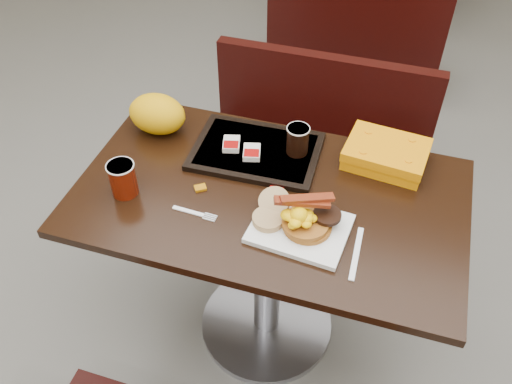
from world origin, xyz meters
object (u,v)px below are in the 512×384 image
(bench_near_n, at_px, (312,151))
(fork, at_px, (188,211))
(bench_far_s, at_px, (358,27))
(platter, at_px, (300,229))
(coffee_cup_near, at_px, (123,179))
(table_near, at_px, (268,268))
(pancake_stack, at_px, (308,224))
(hashbrown_sleeve_left, at_px, (231,144))
(clamshell, at_px, (386,154))
(paper_bag, at_px, (157,114))
(tray, at_px, (256,151))
(hashbrown_sleeve_right, at_px, (252,152))
(knife, at_px, (356,253))
(coffee_cup_far, at_px, (298,140))

(bench_near_n, relative_size, fork, 7.13)
(bench_far_s, height_order, platter, platter)
(coffee_cup_near, bearing_deg, platter, 0.77)
(table_near, distance_m, pancake_stack, 0.45)
(pancake_stack, relative_size, hashbrown_sleeve_left, 1.92)
(table_near, distance_m, fork, 0.46)
(bench_near_n, height_order, clamshell, clamshell)
(platter, bearing_deg, paper_bag, 156.96)
(tray, bearing_deg, coffee_cup_near, -139.96)
(bench_near_n, distance_m, coffee_cup_near, 1.03)
(bench_near_n, relative_size, tray, 2.41)
(hashbrown_sleeve_right, bearing_deg, fork, -125.46)
(bench_near_n, bearing_deg, platter, -81.24)
(platter, height_order, knife, platter)
(coffee_cup_near, xyz_separation_m, fork, (0.22, -0.02, -0.05))
(bench_far_s, height_order, paper_bag, paper_bag)
(pancake_stack, distance_m, fork, 0.36)
(hashbrown_sleeve_right, bearing_deg, table_near, -68.31)
(hashbrown_sleeve_left, bearing_deg, tray, -7.16)
(platter, bearing_deg, bench_near_n, 103.70)
(hashbrown_sleeve_left, height_order, paper_bag, paper_bag)
(platter, relative_size, paper_bag, 1.38)
(coffee_cup_near, bearing_deg, pancake_stack, 1.17)
(pancake_stack, bearing_deg, platter, -167.96)
(platter, relative_size, fork, 1.95)
(coffee_cup_near, xyz_separation_m, clamshell, (0.75, 0.38, -0.02))
(hashbrown_sleeve_right, xyz_separation_m, clamshell, (0.42, 0.11, 0.01))
(bench_far_s, relative_size, pancake_stack, 7.11)
(bench_near_n, xyz_separation_m, fork, (-0.21, -0.85, 0.39))
(knife, relative_size, coffee_cup_far, 1.98)
(bench_near_n, height_order, tray, tray)
(bench_far_s, bearing_deg, coffee_cup_near, -101.89)
(bench_near_n, height_order, hashbrown_sleeve_right, hashbrown_sleeve_right)
(knife, relative_size, paper_bag, 0.97)
(coffee_cup_near, bearing_deg, fork, -5.11)
(platter, height_order, hashbrown_sleeve_left, hashbrown_sleeve_left)
(knife, height_order, tray, tray)
(table_near, height_order, bench_near_n, table_near)
(bench_far_s, height_order, hashbrown_sleeve_right, hashbrown_sleeve_right)
(pancake_stack, bearing_deg, table_near, 141.63)
(fork, distance_m, tray, 0.34)
(bench_near_n, bearing_deg, coffee_cup_far, -85.96)
(bench_far_s, bearing_deg, fork, -95.86)
(bench_far_s, bearing_deg, paper_bag, -105.00)
(platter, relative_size, tray, 0.66)
(fork, height_order, hashbrown_sleeve_left, hashbrown_sleeve_left)
(pancake_stack, height_order, coffee_cup_far, coffee_cup_far)
(hashbrown_sleeve_right, distance_m, paper_bag, 0.36)
(bench_near_n, xyz_separation_m, pancake_stack, (0.15, -0.82, 0.42))
(tray, xyz_separation_m, paper_bag, (-0.36, 0.02, 0.06))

